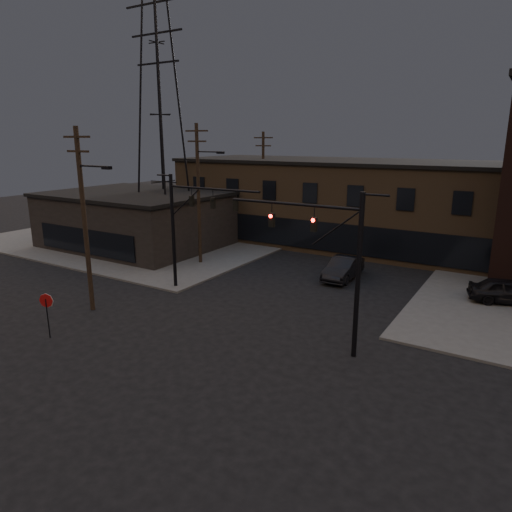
{
  "coord_description": "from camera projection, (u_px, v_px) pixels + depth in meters",
  "views": [
    {
      "loc": [
        13.13,
        -15.32,
        10.29
      ],
      "look_at": [
        -0.72,
        7.12,
        3.5
      ],
      "focal_mm": 32.0,
      "sensor_mm": 36.0,
      "label": 1
    }
  ],
  "objects": [
    {
      "name": "ground",
      "position": [
        191.0,
        360.0,
        21.87
      ],
      "size": [
        140.0,
        140.0,
        0.0
      ],
      "primitive_type": "plane",
      "color": "black",
      "rests_on": "ground"
    },
    {
      "name": "sidewalk_nw",
      "position": [
        164.0,
        233.0,
        51.17
      ],
      "size": [
        30.0,
        30.0,
        0.15
      ],
      "primitive_type": "cube",
      "color": "#474744",
      "rests_on": "ground"
    },
    {
      "name": "building_row",
      "position": [
        376.0,
        206.0,
        43.95
      ],
      "size": [
        40.0,
        12.0,
        8.0
      ],
      "primitive_type": "cube",
      "color": "brown",
      "rests_on": "ground"
    },
    {
      "name": "building_left",
      "position": [
        136.0,
        221.0,
        44.6
      ],
      "size": [
        16.0,
        12.0,
        5.0
      ],
      "primitive_type": "cube",
      "color": "black",
      "rests_on": "ground"
    },
    {
      "name": "traffic_signal_near",
      "position": [
        336.0,
        255.0,
        21.63
      ],
      "size": [
        7.12,
        0.24,
        8.0
      ],
      "color": "black",
      "rests_on": "ground"
    },
    {
      "name": "traffic_signal_far",
      "position": [
        187.0,
        220.0,
        30.63
      ],
      "size": [
        7.12,
        0.24,
        8.0
      ],
      "color": "black",
      "rests_on": "ground"
    },
    {
      "name": "stop_sign",
      "position": [
        46.0,
        305.0,
        23.84
      ],
      "size": [
        0.72,
        0.33,
        2.48
      ],
      "color": "black",
      "rests_on": "ground"
    },
    {
      "name": "utility_pole_near",
      "position": [
        85.0,
        216.0,
        26.85
      ],
      "size": [
        3.7,
        0.28,
        11.0
      ],
      "color": "black",
      "rests_on": "ground"
    },
    {
      "name": "utility_pole_mid",
      "position": [
        199.0,
        191.0,
        37.19
      ],
      "size": [
        3.7,
        0.28,
        11.5
      ],
      "color": "black",
      "rests_on": "ground"
    },
    {
      "name": "utility_pole_far",
      "position": [
        263.0,
        183.0,
        47.7
      ],
      "size": [
        2.2,
        0.28,
        11.0
      ],
      "color": "black",
      "rests_on": "ground"
    },
    {
      "name": "transmission_tower",
      "position": [
        160.0,
        114.0,
        42.74
      ],
      "size": [
        7.0,
        7.0,
        25.0
      ],
      "primitive_type": null,
      "color": "black",
      "rests_on": "ground"
    },
    {
      "name": "parked_car_lot_a",
      "position": [
        508.0,
        291.0,
        28.86
      ],
      "size": [
        4.99,
        3.09,
        1.59
      ],
      "primitive_type": "imported",
      "rotation": [
        0.0,
        0.0,
        1.85
      ],
      "color": "black",
      "rests_on": "sidewalk_ne"
    },
    {
      "name": "car_crossing",
      "position": [
        343.0,
        268.0,
        34.36
      ],
      "size": [
        1.83,
        5.02,
        1.64
      ],
      "primitive_type": "imported",
      "rotation": [
        0.0,
        0.0,
        0.02
      ],
      "color": "black",
      "rests_on": "ground"
    }
  ]
}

